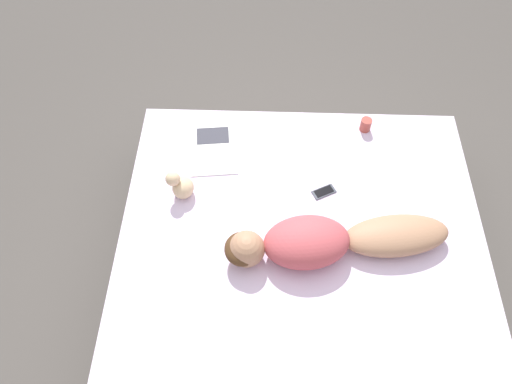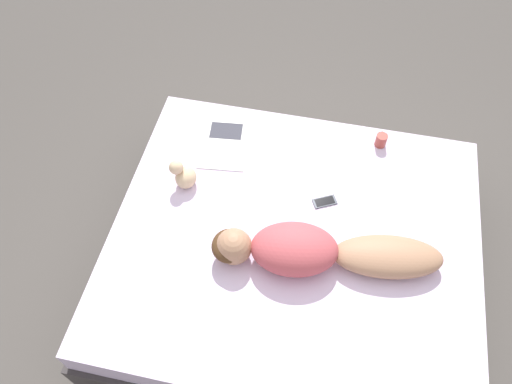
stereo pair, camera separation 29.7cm
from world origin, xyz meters
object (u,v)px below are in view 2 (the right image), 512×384
(person, at_px, (314,251))
(coffee_mug, at_px, (381,140))
(cell_phone, at_px, (325,202))
(open_magazine, at_px, (224,143))

(person, relative_size, coffee_mug, 12.18)
(person, xyz_separation_m, coffee_mug, (0.93, -0.32, -0.05))
(person, relative_size, cell_phone, 8.22)
(open_magazine, bearing_deg, coffee_mug, -84.89)
(person, height_order, coffee_mug, person)
(cell_phone, bearing_deg, coffee_mug, -56.24)
(open_magazine, bearing_deg, person, -142.49)
(open_magazine, height_order, cell_phone, same)
(person, bearing_deg, coffee_mug, -27.44)
(person, height_order, open_magazine, person)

